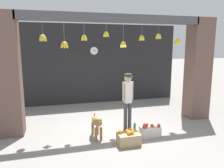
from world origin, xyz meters
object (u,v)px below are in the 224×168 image
Objects in this scene: shopkeeper at (128,97)px; fruit_crate_oranges at (129,138)px; water_bottle at (135,128)px; dog at (97,123)px; wall_clock at (94,51)px; fruit_crate_apples at (150,131)px.

fruit_crate_oranges is (-0.31, -0.98, -0.83)m from shopkeeper.
fruit_crate_oranges reaches higher than water_bottle.
dog is at bearing -174.87° from water_bottle.
wall_clock is at bearing -90.23° from shopkeeper.
water_bottle is at bearing 107.62° from shopkeeper.
fruit_crate_apples is at bearing 79.56° from dog.
shopkeeper reaches higher than water_bottle.
shopkeeper reaches higher than fruit_crate_apples.
water_bottle is at bearing 58.52° from fruit_crate_oranges.
dog is 0.96m from fruit_crate_oranges.
fruit_crate_oranges is 4.77m from wall_clock.
shopkeeper is 1.14m from fruit_crate_apples.
fruit_crate_apples is at bearing 25.30° from fruit_crate_oranges.
water_bottle is (0.43, 0.70, -0.04)m from fruit_crate_oranges.
dog is 1.17m from water_bottle.
wall_clock is at bearing 91.01° from fruit_crate_oranges.
wall_clock reaches higher than water_bottle.
water_bottle is at bearing 132.46° from fruit_crate_apples.
shopkeeper is 3.04× the size of fruit_crate_oranges.
fruit_crate_apples is (0.75, 0.35, -0.02)m from fruit_crate_oranges.
dog reaches higher than fruit_crate_apples.
fruit_crate_oranges is at bearing -154.70° from fruit_crate_apples.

